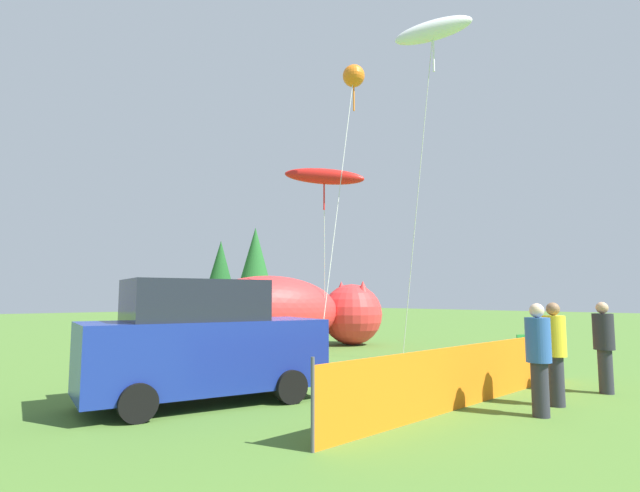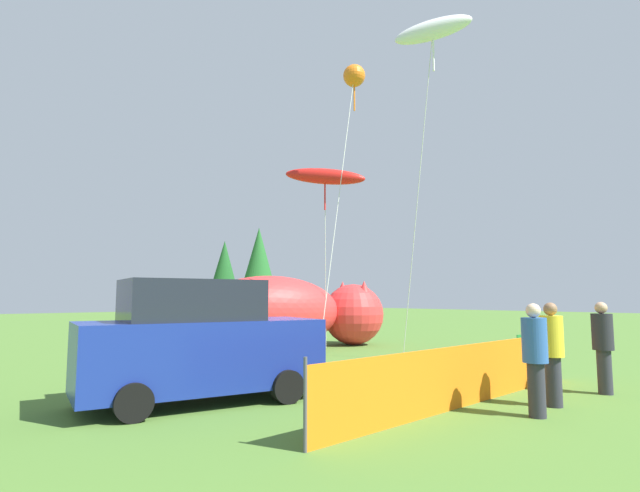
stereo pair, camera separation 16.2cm
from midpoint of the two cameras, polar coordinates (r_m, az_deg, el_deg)
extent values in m
plane|color=#4C752D|center=(12.28, 9.18, -14.91)|extent=(120.00, 120.00, 0.00)
cube|color=navy|center=(9.72, -12.89, -11.98)|extent=(4.61, 2.52, 1.25)
cube|color=#1E232D|center=(9.60, -13.99, -6.04)|extent=(2.66, 2.01, 0.75)
cylinder|color=black|center=(11.06, -7.48, -14.34)|extent=(0.65, 0.35, 0.61)
cylinder|color=black|center=(9.56, -3.29, -15.73)|extent=(0.65, 0.35, 0.61)
cylinder|color=black|center=(10.29, -21.90, -14.62)|extent=(0.65, 0.35, 0.61)
cylinder|color=black|center=(8.66, -20.05, -16.43)|extent=(0.65, 0.35, 0.61)
cube|color=#267F33|center=(14.98, 23.31, -11.15)|extent=(0.67, 0.67, 0.03)
cube|color=#267F33|center=(15.13, 22.60, -10.22)|extent=(0.48, 0.20, 0.47)
cylinder|color=#A5A5AD|center=(15.00, 24.57, -11.94)|extent=(0.02, 0.02, 0.44)
cylinder|color=#A5A5AD|center=(14.69, 23.35, -12.13)|extent=(0.02, 0.02, 0.44)
cylinder|color=#A5A5AD|center=(15.31, 23.34, -11.86)|extent=(0.02, 0.02, 0.44)
cylinder|color=#A5A5AD|center=(15.00, 22.12, -12.04)|extent=(0.02, 0.02, 0.44)
ellipsoid|color=red|center=(19.07, -5.49, -7.54)|extent=(6.21, 4.09, 2.75)
ellipsoid|color=yellow|center=(19.10, -5.51, -9.40)|extent=(4.05, 2.91, 1.24)
sphere|color=red|center=(20.74, 4.05, -7.80)|extent=(2.48, 2.48, 2.48)
cone|color=red|center=(21.17, 2.82, -5.08)|extent=(0.69, 0.69, 0.74)
cone|color=red|center=(20.31, 5.30, -5.03)|extent=(0.69, 0.69, 0.74)
cube|color=orange|center=(9.88, 17.35, -13.79)|extent=(8.23, 0.32, 1.08)
cylinder|color=#4C4C51|center=(6.64, -0.97, -17.63)|extent=(0.05, 0.05, 1.18)
cylinder|color=#4C4C51|center=(13.60, 25.90, -11.00)|extent=(0.05, 0.05, 1.18)
cylinder|color=#2D2D38|center=(9.21, 23.99, -14.79)|extent=(0.27, 0.27, 0.88)
cylinder|color=#2D59A5|center=(9.11, 23.78, -9.81)|extent=(0.40, 0.40, 0.73)
sphere|color=beige|center=(9.09, 23.65, -6.77)|extent=(0.24, 0.24, 0.24)
cylinder|color=#2D2D38|center=(10.18, 25.57, -13.81)|extent=(0.27, 0.27, 0.88)
cylinder|color=yellow|center=(10.09, 25.37, -9.29)|extent=(0.40, 0.40, 0.73)
sphere|color=#8C6647|center=(10.07, 25.25, -6.54)|extent=(0.24, 0.24, 0.24)
cylinder|color=#2D2D38|center=(11.92, 30.11, -12.35)|extent=(0.27, 0.27, 0.88)
cylinder|color=#26262D|center=(11.84, 29.91, -8.49)|extent=(0.40, 0.40, 0.73)
sphere|color=tan|center=(11.82, 29.79, -6.15)|extent=(0.24, 0.24, 0.24)
cylinder|color=silver|center=(19.05, 0.87, -1.87)|extent=(0.49, 0.48, 6.55)
ellipsoid|color=red|center=(19.24, 0.81, 7.96)|extent=(2.53, 2.82, 1.05)
cylinder|color=red|center=(19.09, 0.81, 5.92)|extent=(0.06, 0.06, 1.20)
cylinder|color=silver|center=(16.16, 2.36, 4.79)|extent=(2.74, 1.10, 9.87)
sphere|color=orange|center=(18.96, 4.19, 18.84)|extent=(0.79, 0.79, 0.79)
cylinder|color=orange|center=(18.68, 4.20, 16.88)|extent=(0.06, 0.06, 1.20)
cylinder|color=silver|center=(15.91, 11.38, 5.39)|extent=(0.64, 1.88, 10.04)
ellipsoid|color=white|center=(16.89, 13.07, 22.92)|extent=(1.84, 2.39, 1.10)
cylinder|color=white|center=(16.57, 13.13, 20.80)|extent=(0.06, 0.06, 1.20)
cylinder|color=brown|center=(48.84, -6.99, -6.88)|extent=(0.67, 0.67, 2.08)
cone|color=#236028|center=(48.95, -6.92, -1.76)|extent=(3.66, 3.66, 6.66)
cylinder|color=brown|center=(52.55, -10.88, -6.87)|extent=(0.59, 0.59, 1.85)
cone|color=#1E5623|center=(52.62, -10.80, -2.63)|extent=(3.26, 3.26, 5.93)
camera|label=1|loc=(0.08, -89.70, -0.03)|focal=28.00mm
camera|label=2|loc=(0.08, 90.30, 0.03)|focal=28.00mm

